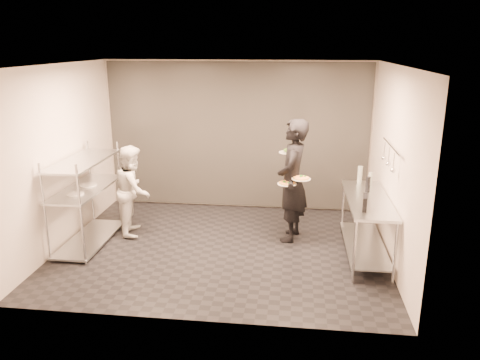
# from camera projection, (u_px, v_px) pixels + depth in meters

# --- Properties ---
(room_shell) EXTENTS (5.00, 4.00, 2.80)m
(room_shell) POSITION_uv_depth(u_px,v_px,m) (231.00, 145.00, 8.06)
(room_shell) COLOR black
(room_shell) RESTS_ON ground
(pass_rack) EXTENTS (0.60, 1.60, 1.50)m
(pass_rack) POSITION_uv_depth(u_px,v_px,m) (86.00, 197.00, 7.36)
(pass_rack) COLOR #B8BABF
(pass_rack) RESTS_ON ground
(prep_counter) EXTENTS (0.60, 1.80, 0.92)m
(prep_counter) POSITION_uv_depth(u_px,v_px,m) (367.00, 217.00, 6.90)
(prep_counter) COLOR #B8BABF
(prep_counter) RESTS_ON ground
(utensil_rail) EXTENTS (0.07, 1.20, 0.31)m
(utensil_rail) POSITION_uv_depth(u_px,v_px,m) (389.00, 157.00, 6.62)
(utensil_rail) COLOR #B8BABF
(utensil_rail) RESTS_ON room_shell
(waiter) EXTENTS (0.58, 0.79, 1.98)m
(waiter) POSITION_uv_depth(u_px,v_px,m) (292.00, 181.00, 7.43)
(waiter) COLOR black
(waiter) RESTS_ON ground
(chef) EXTENTS (0.70, 0.82, 1.50)m
(chef) POSITION_uv_depth(u_px,v_px,m) (133.00, 190.00, 7.75)
(chef) COLOR silver
(chef) RESTS_ON ground
(pizza_plate_near) EXTENTS (0.30, 0.30, 0.05)m
(pizza_plate_near) POSITION_uv_depth(u_px,v_px,m) (287.00, 183.00, 7.24)
(pizza_plate_near) COLOR white
(pizza_plate_near) RESTS_ON waiter
(pizza_plate_far) EXTENTS (0.29, 0.29, 0.05)m
(pizza_plate_far) POSITION_uv_depth(u_px,v_px,m) (301.00, 178.00, 7.21)
(pizza_plate_far) COLOR white
(pizza_plate_far) RESTS_ON waiter
(salad_plate) EXTENTS (0.28, 0.28, 0.07)m
(salad_plate) POSITION_uv_depth(u_px,v_px,m) (287.00, 151.00, 7.60)
(salad_plate) COLOR white
(salad_plate) RESTS_ON waiter
(pos_monitor) EXTENTS (0.09, 0.28, 0.20)m
(pos_monitor) POSITION_uv_depth(u_px,v_px,m) (365.00, 203.00, 6.33)
(pos_monitor) COLOR black
(pos_monitor) RESTS_ON prep_counter
(bottle_green) EXTENTS (0.08, 0.08, 0.27)m
(bottle_green) POSITION_uv_depth(u_px,v_px,m) (360.00, 175.00, 7.53)
(bottle_green) COLOR gray
(bottle_green) RESTS_ON prep_counter
(bottle_clear) EXTENTS (0.07, 0.07, 0.22)m
(bottle_clear) POSITION_uv_depth(u_px,v_px,m) (370.00, 179.00, 7.37)
(bottle_clear) COLOR gray
(bottle_clear) RESTS_ON prep_counter
(bottle_dark) EXTENTS (0.07, 0.07, 0.23)m
(bottle_dark) POSITION_uv_depth(u_px,v_px,m) (368.00, 184.00, 7.07)
(bottle_dark) COLOR black
(bottle_dark) RESTS_ON prep_counter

